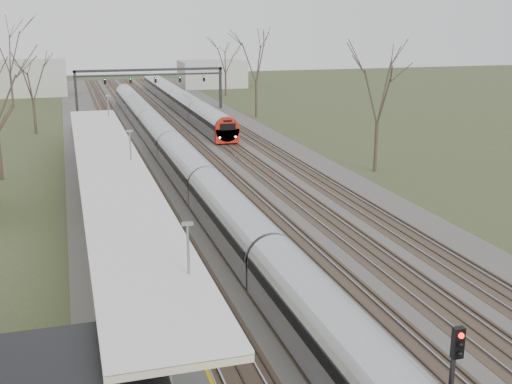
{
  "coord_description": "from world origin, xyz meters",
  "views": [
    {
      "loc": [
        -11.51,
        -7.32,
        13.02
      ],
      "look_at": [
        0.02,
        31.45,
        2.0
      ],
      "focal_mm": 45.0,
      "sensor_mm": 36.0,
      "label": 1
    }
  ],
  "objects": [
    {
      "name": "track_bed",
      "position": [
        0.26,
        55.0,
        0.06
      ],
      "size": [
        24.0,
        160.0,
        0.22
      ],
      "color": "#474442",
      "rests_on": "ground"
    },
    {
      "name": "train_far",
      "position": [
        4.5,
        86.78,
        1.48
      ],
      "size": [
        2.62,
        60.21,
        3.05
      ],
      "color": "#AAADB5",
      "rests_on": "ground"
    },
    {
      "name": "train_near",
      "position": [
        -2.5,
        50.06,
        1.48
      ],
      "size": [
        2.62,
        90.21,
        3.05
      ],
      "color": "#AAADB5",
      "rests_on": "ground"
    },
    {
      "name": "signal_post",
      "position": [
        -0.75,
        7.67,
        2.72
      ],
      "size": [
        0.35,
        0.45,
        4.1
      ],
      "color": "black",
      "rests_on": "ground"
    },
    {
      "name": "tree_east_far",
      "position": [
        14.0,
        42.0,
        7.29
      ],
      "size": [
        5.0,
        5.0,
        10.3
      ],
      "color": "#2D231C",
      "rests_on": "ground"
    },
    {
      "name": "signal_gantry",
      "position": [
        0.29,
        84.99,
        4.91
      ],
      "size": [
        21.0,
        0.59,
        6.08
      ],
      "color": "black",
      "rests_on": "ground"
    },
    {
      "name": "canopy",
      "position": [
        -9.05,
        32.99,
        3.93
      ],
      "size": [
        4.1,
        50.0,
        3.11
      ],
      "color": "slate",
      "rests_on": "platform"
    },
    {
      "name": "platform",
      "position": [
        -9.05,
        37.5,
        0.5
      ],
      "size": [
        3.5,
        69.0,
        1.0
      ],
      "primitive_type": "cube",
      "color": "#9E9B93",
      "rests_on": "ground"
    }
  ]
}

